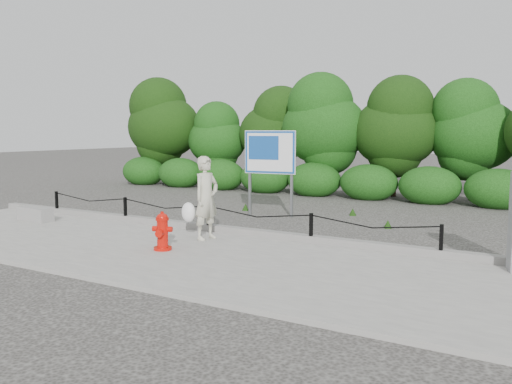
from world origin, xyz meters
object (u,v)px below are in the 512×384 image
object	(u,v)px
fire_hydrant	(162,232)
pedestrian	(205,199)
concrete_block	(35,214)
advertising_sign	(270,156)

from	to	relation	value
fire_hydrant	pedestrian	xyz separation A→B (m)	(0.09, 1.24, 0.49)
concrete_block	pedestrian	bearing A→B (deg)	3.62
fire_hydrant	advertising_sign	bearing A→B (deg)	75.30
concrete_block	advertising_sign	bearing A→B (deg)	42.40
fire_hydrant	concrete_block	xyz separation A→B (m)	(-4.87, 0.93, -0.18)
advertising_sign	concrete_block	bearing A→B (deg)	-145.02
fire_hydrant	advertising_sign	xyz separation A→B (m)	(-0.47, 4.95, 1.20)
fire_hydrant	advertising_sign	distance (m)	5.11
pedestrian	concrete_block	world-z (taller)	pedestrian
fire_hydrant	concrete_block	bearing A→B (deg)	149.09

